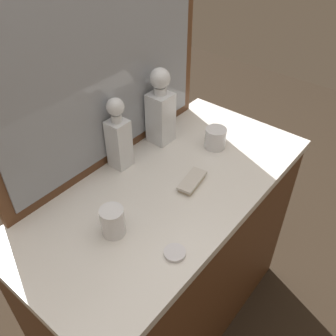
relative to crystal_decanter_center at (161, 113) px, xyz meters
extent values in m
plane|color=#2D2319|center=(-0.20, -0.20, -1.02)|extent=(6.00, 6.00, 0.00)
cube|color=brown|center=(-0.20, -0.20, -0.59)|extent=(1.15, 0.57, 0.86)
cube|color=silver|center=(-0.20, -0.20, -0.15)|extent=(1.19, 0.58, 0.03)
cube|color=brown|center=(-0.20, 0.07, 0.24)|extent=(0.96, 0.03, 0.73)
cube|color=gray|center=(-0.20, 0.06, 0.24)|extent=(0.88, 0.01, 0.65)
cube|color=white|center=(0.00, 0.00, -0.02)|extent=(0.09, 0.09, 0.21)
cube|color=brown|center=(0.00, 0.00, -0.07)|extent=(0.08, 0.08, 0.13)
cylinder|color=white|center=(0.00, 0.00, 0.10)|extent=(0.05, 0.05, 0.03)
sphere|color=white|center=(0.00, 0.00, 0.15)|extent=(0.08, 0.08, 0.08)
cube|color=white|center=(-0.22, 0.01, -0.03)|extent=(0.07, 0.07, 0.19)
cube|color=brown|center=(-0.22, 0.01, -0.07)|extent=(0.06, 0.06, 0.12)
cylinder|color=white|center=(-0.22, 0.01, 0.08)|extent=(0.04, 0.04, 0.03)
sphere|color=white|center=(-0.22, 0.01, 0.12)|extent=(0.06, 0.06, 0.06)
cylinder|color=white|center=(0.10, -0.20, -0.09)|extent=(0.08, 0.08, 0.08)
cylinder|color=silver|center=(0.10, -0.20, -0.12)|extent=(0.08, 0.08, 0.01)
cylinder|color=white|center=(-0.48, -0.21, -0.08)|extent=(0.08, 0.08, 0.10)
cylinder|color=silver|center=(-0.48, -0.21, -0.12)|extent=(0.07, 0.07, 0.01)
cube|color=#B7A88C|center=(-0.14, -0.27, -0.12)|extent=(0.13, 0.07, 0.01)
cube|color=beige|center=(-0.14, -0.27, -0.11)|extent=(0.14, 0.08, 0.01)
cylinder|color=silver|center=(-0.43, -0.41, -0.12)|extent=(0.07, 0.07, 0.01)
camera|label=1|loc=(-0.95, -0.81, 0.75)|focal=38.68mm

